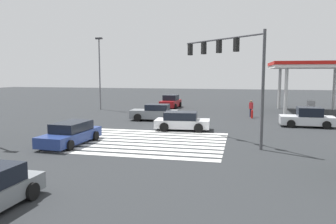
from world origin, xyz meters
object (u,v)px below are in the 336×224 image
object	(u,v)px
car_4	(71,134)
street_light_pole_a	(100,67)
pedestrian	(251,108)
car_1	(155,113)
car_3	(171,102)
fire_hydrant	(252,114)
traffic_signal_mast	(230,60)
car_5	(308,118)
car_2	(182,121)

from	to	relation	value
car_4	street_light_pole_a	xyz separation A→B (m)	(-6.65, 19.11, 4.54)
pedestrian	car_1	bearing A→B (deg)	-20.41
car_4	car_3	bearing A→B (deg)	179.60
car_3	fire_hydrant	world-z (taller)	car_3
fire_hydrant	traffic_signal_mast	bearing A→B (deg)	-98.80
car_1	car_5	bearing A→B (deg)	174.90
pedestrian	fire_hydrant	world-z (taller)	pedestrian
traffic_signal_mast	car_4	size ratio (longest dim) A/B	1.39
car_3	fire_hydrant	size ratio (longest dim) A/B	5.08
traffic_signal_mast	pedestrian	size ratio (longest dim) A/B	4.05
car_1	car_3	world-z (taller)	car_3
car_2	street_light_pole_a	world-z (taller)	street_light_pole_a
traffic_signal_mast	car_2	size ratio (longest dim) A/B	1.58
street_light_pole_a	car_5	bearing A→B (deg)	-20.54
traffic_signal_mast	car_2	xyz separation A→B (m)	(-3.77, 3.66, -4.60)
car_4	street_light_pole_a	bearing A→B (deg)	-157.62
car_5	fire_hydrant	distance (m)	6.15
car_3	pedestrian	size ratio (longest dim) A/B	2.55
car_1	car_3	distance (m)	11.69
pedestrian	fire_hydrant	bearing A→B (deg)	46.62
street_light_pole_a	fire_hydrant	xyz separation A→B (m)	(18.18, -4.19, -4.78)
traffic_signal_mast	car_1	size ratio (longest dim) A/B	1.54
street_light_pole_a	car_2	bearing A→B (deg)	-44.65
traffic_signal_mast	street_light_pole_a	world-z (taller)	street_light_pole_a
traffic_signal_mast	street_light_pole_a	bearing A→B (deg)	0.47
car_4	fire_hydrant	size ratio (longest dim) A/B	5.80
car_2	car_4	size ratio (longest dim) A/B	0.88
car_4	street_light_pole_a	size ratio (longest dim) A/B	0.57
car_4	traffic_signal_mast	bearing A→B (deg)	110.53
car_3	car_5	world-z (taller)	car_3
car_1	car_2	xyz separation A→B (m)	(3.47, -4.68, -0.03)
car_1	car_4	distance (m)	11.63
car_2	car_5	distance (m)	10.78
car_3	car_5	xyz separation A→B (m)	(14.50, -12.37, -0.03)
traffic_signal_mast	car_2	world-z (taller)	traffic_signal_mast
pedestrian	fire_hydrant	distance (m)	1.23
car_2	car_3	distance (m)	16.93
traffic_signal_mast	car_3	bearing A→B (deg)	-22.57
car_4	car_2	bearing A→B (deg)	141.67
street_light_pole_a	car_3	bearing A→B (deg)	25.78
car_5	pedestrian	distance (m)	7.02
car_3	pedestrian	world-z (taller)	pedestrian
car_2	car_5	world-z (taller)	car_5
car_5	street_light_pole_a	distance (m)	24.54
pedestrian	fire_hydrant	size ratio (longest dim) A/B	2.00
car_5	car_3	bearing A→B (deg)	-39.15
pedestrian	street_light_pole_a	world-z (taller)	street_light_pole_a
traffic_signal_mast	car_5	bearing A→B (deg)	-84.40
car_1	street_light_pole_a	xyz separation A→B (m)	(-9.10, 7.74, 4.47)
car_5	car_1	bearing A→B (deg)	-1.75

